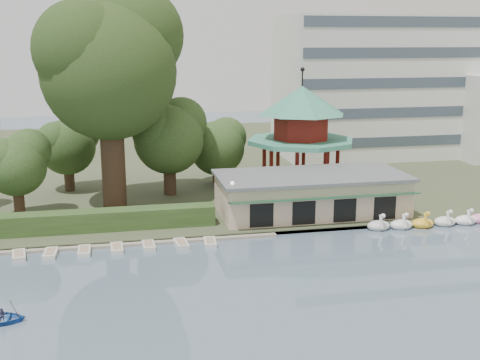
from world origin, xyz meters
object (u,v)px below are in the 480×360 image
object	(u,v)px
pavilion	(301,127)
dock	(80,246)
boathouse	(311,193)
big_tree	(110,60)

from	to	relation	value
pavilion	dock	bearing A→B (deg)	-148.34
boathouse	pavilion	world-z (taller)	pavilion
dock	boathouse	size ratio (longest dim) A/B	1.83
boathouse	dock	bearing A→B (deg)	-167.76
boathouse	big_tree	xyz separation A→B (m)	(-18.82, 6.24, 12.79)
boathouse	big_tree	size ratio (longest dim) A/B	0.84
boathouse	pavilion	xyz separation A→B (m)	(2.00, 10.03, 5.11)
big_tree	pavilion	bearing A→B (deg)	10.30
dock	boathouse	world-z (taller)	boathouse
boathouse	big_tree	distance (m)	23.60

